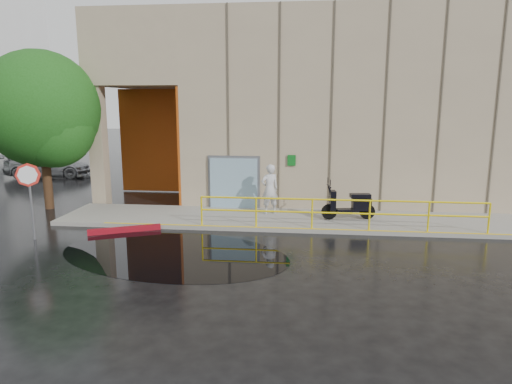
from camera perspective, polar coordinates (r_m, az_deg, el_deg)
ground at (r=13.03m, az=-7.71°, el=-8.46°), size 120.00×120.00×0.00m
sidewalk at (r=16.97m, az=9.29°, el=-3.56°), size 20.00×3.00×0.15m
building at (r=22.97m, az=11.57°, el=10.62°), size 20.00×10.17×8.00m
guardrail at (r=15.53m, az=10.54°, el=-2.69°), size 9.56×0.06×1.03m
person at (r=17.32m, az=1.72°, el=0.37°), size 0.82×0.72×1.90m
scooter at (r=16.83m, az=11.61°, el=-0.48°), size 1.99×0.88×1.51m
stop_sign at (r=15.97m, az=-26.51°, el=0.88°), size 0.70×0.33×2.49m
red_curb at (r=16.19m, az=-16.09°, el=-4.53°), size 2.25×1.17×0.18m
puddle at (r=13.64m, az=-10.31°, el=-7.61°), size 7.67×5.59×0.01m
car_c at (r=29.45m, az=-24.53°, el=3.08°), size 5.07×2.74×1.39m
tree_near at (r=20.25m, az=-24.98°, el=8.87°), size 4.63×4.63×6.39m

